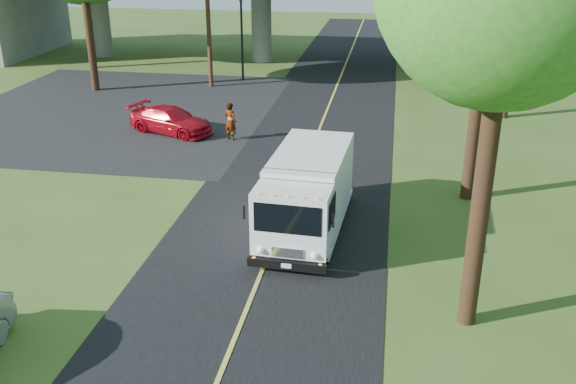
% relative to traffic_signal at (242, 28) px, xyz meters
% --- Properties ---
extents(ground, '(120.00, 120.00, 0.00)m').
position_rel_traffic_signal_xyz_m(ground, '(6.00, -26.00, -3.20)').
color(ground, '#3D511D').
rests_on(ground, ground).
extents(road, '(7.00, 90.00, 0.02)m').
position_rel_traffic_signal_xyz_m(road, '(6.00, -16.00, -3.19)').
color(road, black).
rests_on(road, ground).
extents(parking_lot, '(16.00, 18.00, 0.01)m').
position_rel_traffic_signal_xyz_m(parking_lot, '(-5.00, -8.00, -3.19)').
color(parking_lot, black).
rests_on(parking_lot, ground).
extents(lane_line, '(0.12, 90.00, 0.01)m').
position_rel_traffic_signal_xyz_m(lane_line, '(6.00, -16.00, -3.17)').
color(lane_line, gold).
rests_on(lane_line, road).
extents(traffic_signal, '(0.18, 0.22, 5.20)m').
position_rel_traffic_signal_xyz_m(traffic_signal, '(0.00, 0.00, 0.00)').
color(traffic_signal, black).
rests_on(traffic_signal, ground).
extents(utility_pole, '(1.60, 0.26, 9.00)m').
position_rel_traffic_signal_xyz_m(utility_pole, '(-1.50, -2.00, 1.40)').
color(utility_pole, '#472D19').
rests_on(utility_pole, ground).
extents(step_van, '(2.54, 6.14, 2.53)m').
position_rel_traffic_signal_xyz_m(step_van, '(6.90, -20.62, -1.83)').
color(step_van, white).
rests_on(step_van, ground).
extents(red_sedan, '(4.54, 3.07, 1.22)m').
position_rel_traffic_signal_xyz_m(red_sedan, '(-0.83, -11.27, -2.59)').
color(red_sedan, '#A60A17').
rests_on(red_sedan, ground).
extents(pedestrian, '(0.74, 0.63, 1.72)m').
position_rel_traffic_signal_xyz_m(pedestrian, '(2.20, -11.86, -2.34)').
color(pedestrian, gray).
rests_on(pedestrian, ground).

